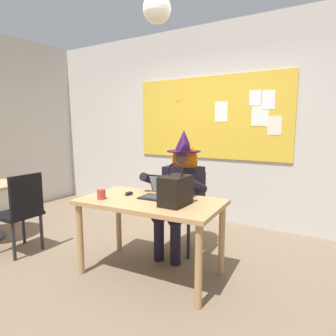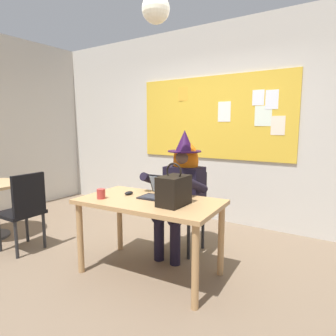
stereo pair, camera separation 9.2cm
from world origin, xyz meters
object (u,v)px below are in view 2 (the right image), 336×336
laptop (157,192)px  handbag (174,190)px  person_costumed (182,184)px  coffee_mug (101,194)px  desk_main (150,209)px  computer_mouse (129,193)px  chair_at_desk (187,206)px  chair_spare_by_window (24,208)px

laptop → handbag: 0.35m
handbag → person_costumed: bearing=114.9°
laptop → coffee_mug: size_ratio=3.35×
desk_main → laptop: size_ratio=4.37×
computer_mouse → coffee_mug: (-0.12, -0.27, 0.03)m
laptop → computer_mouse: laptop is taller
handbag → coffee_mug: 0.74m
person_costumed → coffee_mug: 0.92m
chair_at_desk → person_costumed: person_costumed is taller
desk_main → computer_mouse: size_ratio=13.37×
desk_main → computer_mouse: computer_mouse is taller
desk_main → computer_mouse: 0.32m
person_costumed → chair_spare_by_window: 1.80m
chair_at_desk → laptop: (-0.00, -0.60, 0.28)m
laptop → handbag: bearing=-32.1°
chair_spare_by_window → person_costumed: bearing=-148.4°
desk_main → person_costumed: 0.62m
handbag → chair_spare_by_window: size_ratio=0.41×
desk_main → person_costumed: bearing=90.5°
chair_spare_by_window → computer_mouse: bearing=-162.1°
chair_at_desk → handbag: (0.30, -0.76, 0.37)m
laptop → chair_spare_by_window: laptop is taller
laptop → desk_main: bearing=-89.7°
computer_mouse → coffee_mug: bearing=-107.4°
laptop → chair_spare_by_window: size_ratio=0.35×
handbag → coffee_mug: handbag is taller
chair_at_desk → laptop: 0.66m
computer_mouse → laptop: bearing=19.9°
chair_at_desk → laptop: bearing=0.3°
desk_main → chair_spare_by_window: 1.55m
chair_at_desk → computer_mouse: chair_at_desk is taller
laptop → computer_mouse: bearing=-169.0°
chair_spare_by_window → chair_at_desk: bearing=-145.2°
laptop → chair_spare_by_window: 1.60m
laptop → handbag: handbag is taller
desk_main → handbag: size_ratio=3.68×
person_costumed → computer_mouse: person_costumed is taller
computer_mouse → person_costumed: bearing=67.3°
coffee_mug → computer_mouse: bearing=67.2°
chair_at_desk → coffee_mug: 1.07m
laptop → chair_at_desk: bearing=86.4°
person_costumed → laptop: (-0.00, -0.48, 0.00)m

